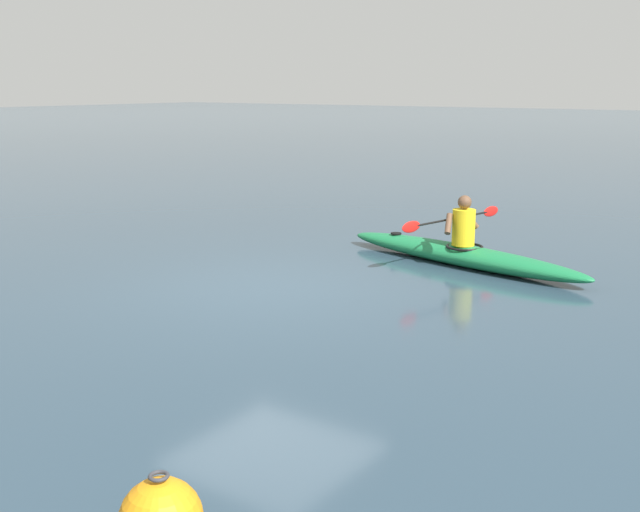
# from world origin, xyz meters

# --- Properties ---
(ground_plane) EXTENTS (160.00, 160.00, 0.00)m
(ground_plane) POSITION_xyz_m (0.00, 0.00, 0.00)
(ground_plane) COLOR #283D4C
(kayak) EXTENTS (4.44, 1.51, 0.32)m
(kayak) POSITION_xyz_m (-1.54, -2.75, 0.16)
(kayak) COLOR #19723F
(kayak) RESTS_ON ground
(kayaker) EXTENTS (0.63, 2.37, 0.77)m
(kayaker) POSITION_xyz_m (-1.55, -2.75, 0.65)
(kayaker) COLOR yellow
(kayaker) RESTS_ON kayak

